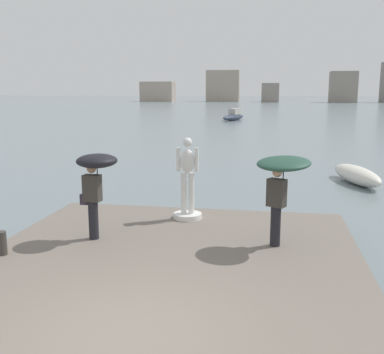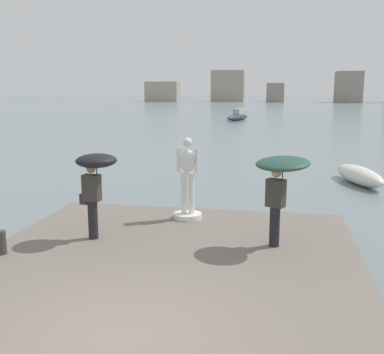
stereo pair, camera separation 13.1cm
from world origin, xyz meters
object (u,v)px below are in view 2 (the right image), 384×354
(onlooker_right, at_px, (281,175))
(boat_mid, at_px, (359,175))
(boat_far, at_px, (238,116))
(mooring_bollard, at_px, (1,243))
(onlooker_left, at_px, (95,173))
(statue_white_figure, at_px, (188,187))

(onlooker_right, xyz_separation_m, boat_mid, (3.19, 9.38, -1.63))
(boat_mid, bearing_deg, boat_far, 102.12)
(onlooker_right, bearing_deg, mooring_bollard, -165.02)
(mooring_bollard, xyz_separation_m, boat_mid, (8.82, 10.89, -0.29))
(boat_far, bearing_deg, mooring_bollard, -90.93)
(boat_far, bearing_deg, onlooker_right, -84.09)
(onlooker_left, xyz_separation_m, mooring_bollard, (-1.56, -1.33, -1.28))
(statue_white_figure, height_order, onlooker_right, statue_white_figure)
(onlooker_right, xyz_separation_m, mooring_bollard, (-5.63, -1.51, -1.34))
(onlooker_left, xyz_separation_m, onlooker_right, (4.07, 0.18, 0.06))
(onlooker_right, distance_m, boat_far, 47.09)
(onlooker_left, xyz_separation_m, boat_mid, (7.26, 9.56, -1.57))
(statue_white_figure, relative_size, onlooker_left, 1.09)
(statue_white_figure, distance_m, boat_far, 45.06)
(mooring_bollard, distance_m, boat_mid, 14.02)
(statue_white_figure, distance_m, mooring_bollard, 4.72)
(onlooker_right, bearing_deg, boat_mid, 71.22)
(statue_white_figure, bearing_deg, boat_mid, 53.69)
(onlooker_left, distance_m, mooring_bollard, 2.42)
(onlooker_left, bearing_deg, mooring_bollard, -139.53)
(boat_mid, height_order, boat_far, boat_far)
(statue_white_figure, xyz_separation_m, boat_mid, (5.55, 7.55, -0.90))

